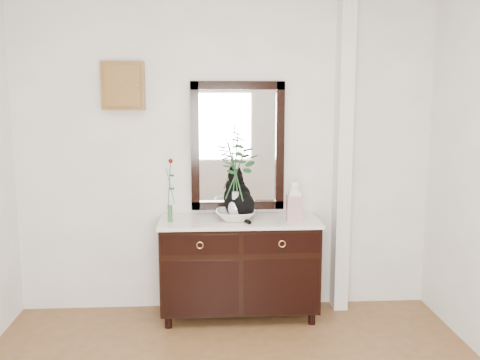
{
  "coord_description": "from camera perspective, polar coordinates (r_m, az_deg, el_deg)",
  "views": [
    {
      "loc": [
        -0.15,
        -2.6,
        1.88
      ],
      "look_at": [
        0.1,
        1.63,
        1.2
      ],
      "focal_mm": 40.0,
      "sensor_mm": 36.0,
      "label": 1
    }
  ],
  "objects": [
    {
      "name": "wall_mirror",
      "position": [
        4.59,
        -0.25,
        3.62
      ],
      "size": [
        0.8,
        0.06,
        1.1
      ],
      "color": "black",
      "rests_on": "wall_back"
    },
    {
      "name": "wall_back",
      "position": [
        4.61,
        -1.5,
        2.51
      ],
      "size": [
        3.6,
        0.04,
        2.7
      ],
      "primitive_type": "cube",
      "color": "white",
      "rests_on": "ground"
    },
    {
      "name": "vase_branches",
      "position": [
        4.37,
        -0.49,
        0.83
      ],
      "size": [
        0.47,
        0.47,
        0.76
      ],
      "primitive_type": null,
      "rotation": [
        0.0,
        0.0,
        -0.38
      ],
      "color": "silver",
      "rests_on": "lotus_bowl"
    },
    {
      "name": "lotus_bowl",
      "position": [
        4.44,
        -0.48,
        -3.76
      ],
      "size": [
        0.34,
        0.34,
        0.08
      ],
      "primitive_type": "imported",
      "rotation": [
        0.0,
        0.0,
        -0.01
      ],
      "color": "silver",
      "rests_on": "sideboard"
    },
    {
      "name": "cat",
      "position": [
        4.48,
        -0.05,
        -1.62
      ],
      "size": [
        0.37,
        0.41,
        0.39
      ],
      "primitive_type": null,
      "rotation": [
        0.0,
        0.0,
        0.35
      ],
      "color": "black",
      "rests_on": "sideboard"
    },
    {
      "name": "sideboard",
      "position": [
        4.56,
        -0.08,
        -8.85
      ],
      "size": [
        1.33,
        0.52,
        0.82
      ],
      "color": "black",
      "rests_on": "ground"
    },
    {
      "name": "ginger_jar",
      "position": [
        4.4,
        5.85,
        -2.19
      ],
      "size": [
        0.13,
        0.13,
        0.34
      ],
      "primitive_type": null,
      "rotation": [
        0.0,
        0.0,
        -0.05
      ],
      "color": "white",
      "rests_on": "sideboard"
    },
    {
      "name": "pilaster",
      "position": [
        4.67,
        10.89,
        2.44
      ],
      "size": [
        0.12,
        0.2,
        2.7
      ],
      "primitive_type": "cube",
      "color": "white",
      "rests_on": "ground"
    },
    {
      "name": "key_cabinet",
      "position": [
        4.59,
        -12.34,
        9.79
      ],
      "size": [
        0.35,
        0.1,
        0.4
      ],
      "primitive_type": "cube",
      "color": "brown",
      "rests_on": "wall_back"
    },
    {
      "name": "bud_vase_rose",
      "position": [
        4.37,
        -7.53,
        -1.05
      ],
      "size": [
        0.07,
        0.07,
        0.53
      ],
      "primitive_type": null,
      "rotation": [
        0.0,
        0.0,
        0.09
      ],
      "color": "#32693D",
      "rests_on": "sideboard"
    }
  ]
}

